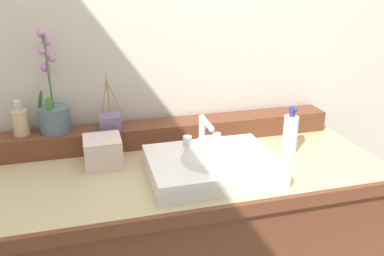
% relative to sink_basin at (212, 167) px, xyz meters
% --- Properties ---
extents(wall_back, '(3.27, 0.20, 2.75)m').
position_rel_sink_basin_xyz_m(wall_back, '(-0.09, 0.50, 0.50)').
color(wall_back, beige).
rests_on(wall_back, ground).
extents(back_ledge, '(1.36, 0.12, 0.08)m').
position_rel_sink_basin_xyz_m(back_ledge, '(-0.09, 0.32, 0.01)').
color(back_ledge, brown).
rests_on(back_ledge, vanity_cabinet).
extents(sink_basin, '(0.42, 0.33, 0.26)m').
position_rel_sink_basin_xyz_m(sink_basin, '(0.00, 0.00, 0.00)').
color(sink_basin, white).
rests_on(sink_basin, vanity_cabinet).
extents(potted_plant, '(0.12, 0.11, 0.38)m').
position_rel_sink_basin_xyz_m(potted_plant, '(-0.51, 0.34, 0.13)').
color(potted_plant, slate).
rests_on(potted_plant, back_ledge).
extents(soap_dispenser, '(0.06, 0.06, 0.13)m').
position_rel_sink_basin_xyz_m(soap_dispenser, '(-0.63, 0.33, 0.10)').
color(soap_dispenser, '#D1B886').
rests_on(soap_dispenser, back_ledge).
extents(reed_diffuser, '(0.09, 0.09, 0.22)m').
position_rel_sink_basin_xyz_m(reed_diffuser, '(-0.31, 0.31, 0.08)').
color(reed_diffuser, slate).
rests_on(reed_diffuser, back_ledge).
extents(lotion_bottle, '(0.06, 0.06, 0.18)m').
position_rel_sink_basin_xyz_m(lotion_bottle, '(0.34, 0.10, 0.05)').
color(lotion_bottle, white).
rests_on(lotion_bottle, vanity_cabinet).
extents(tissue_box, '(0.13, 0.13, 0.10)m').
position_rel_sink_basin_xyz_m(tissue_box, '(-0.35, 0.17, 0.02)').
color(tissue_box, beige).
rests_on(tissue_box, vanity_cabinet).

